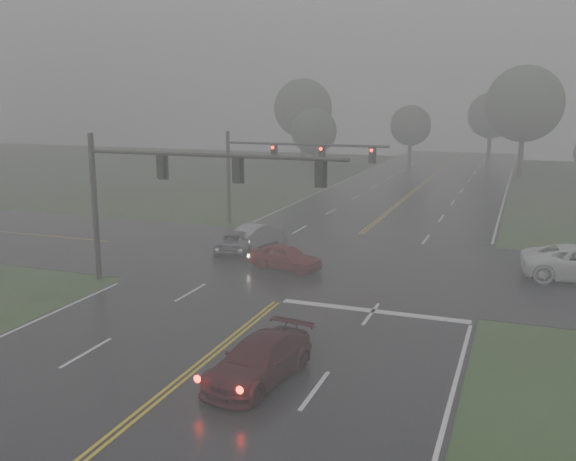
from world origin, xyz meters
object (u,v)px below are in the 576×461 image
at_px(sedan_red, 286,270).
at_px(signal_gantry_near, 164,182).
at_px(signal_gantry_far, 275,161).
at_px(sedan_silver, 260,245).
at_px(sedan_maroon, 259,381).
at_px(car_grey, 236,251).

bearing_deg(sedan_red, signal_gantry_near, 149.10).
bearing_deg(signal_gantry_far, sedan_silver, -78.47).
xyz_separation_m(sedan_silver, signal_gantry_far, (-1.18, 5.78, 4.85)).
distance_m(sedan_maroon, signal_gantry_far, 26.30).
bearing_deg(signal_gantry_near, sedan_red, 49.72).
xyz_separation_m(car_grey, signal_gantry_far, (-0.39, 7.69, 4.85)).
height_order(sedan_maroon, signal_gantry_far, signal_gantry_far).
bearing_deg(signal_gantry_near, sedan_silver, 85.85).
height_order(sedan_maroon, sedan_silver, sedan_maroon).
distance_m(car_grey, signal_gantry_near, 9.75).
relative_size(sedan_silver, signal_gantry_far, 0.36).
height_order(sedan_red, signal_gantry_far, signal_gantry_far).
height_order(signal_gantry_near, signal_gantry_far, signal_gantry_near).
bearing_deg(sedan_red, sedan_maroon, -153.62).
height_order(sedan_red, car_grey, sedan_red).
xyz_separation_m(sedan_red, sedan_silver, (-3.64, 4.91, 0.00)).
relative_size(sedan_red, signal_gantry_near, 0.30).
bearing_deg(sedan_red, sedan_silver, 45.95).
bearing_deg(signal_gantry_far, car_grey, -87.10).
distance_m(sedan_silver, signal_gantry_far, 7.64).
bearing_deg(signal_gantry_far, sedan_red, -65.72).
height_order(sedan_red, signal_gantry_near, signal_gantry_near).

